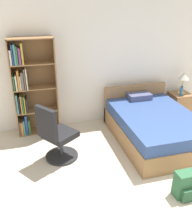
% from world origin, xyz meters
% --- Properties ---
extents(wall_back, '(9.00, 0.06, 2.60)m').
position_xyz_m(wall_back, '(0.00, 3.23, 1.30)').
color(wall_back, white).
rests_on(wall_back, ground_plane).
extents(bookshelf, '(0.85, 0.33, 1.95)m').
position_xyz_m(bookshelf, '(-1.79, 3.01, 0.96)').
color(bookshelf, olive).
rests_on(bookshelf, ground_plane).
extents(bed, '(1.44, 2.08, 0.84)m').
position_xyz_m(bed, '(0.51, 2.07, 0.30)').
color(bed, olive).
rests_on(bed, ground_plane).
extents(office_chair, '(0.72, 0.70, 1.06)m').
position_xyz_m(office_chair, '(-1.43, 1.88, 0.46)').
color(office_chair, '#232326').
rests_on(office_chair, ground_plane).
extents(nightstand, '(0.45, 0.46, 0.57)m').
position_xyz_m(nightstand, '(1.62, 2.90, 0.28)').
color(nightstand, olive).
rests_on(nightstand, ground_plane).
extents(table_lamp, '(0.25, 0.25, 0.50)m').
position_xyz_m(table_lamp, '(1.63, 2.91, 0.96)').
color(table_lamp, tan).
rests_on(table_lamp, nightstand).
extents(water_bottle, '(0.06, 0.06, 0.23)m').
position_xyz_m(water_bottle, '(1.54, 2.79, 0.67)').
color(water_bottle, teal).
rests_on(water_bottle, nightstand).
extents(backpack_green, '(0.31, 0.25, 0.40)m').
position_xyz_m(backpack_green, '(0.22, 0.50, 0.19)').
color(backpack_green, '#2D603D').
rests_on(backpack_green, ground_plane).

